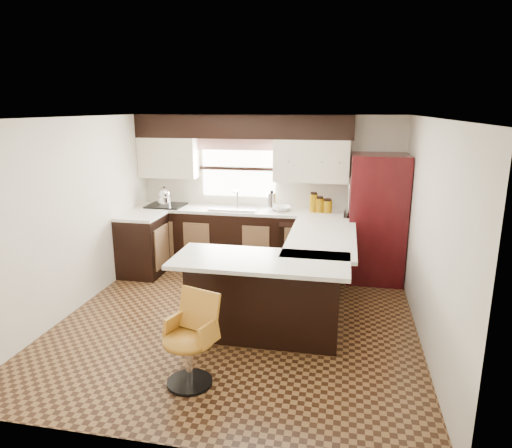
% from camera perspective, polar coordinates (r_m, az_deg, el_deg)
% --- Properties ---
extents(floor, '(4.40, 4.40, 0.00)m').
position_cam_1_polar(floor, '(5.69, -2.21, -11.77)').
color(floor, '#49301A').
rests_on(floor, ground).
extents(ceiling, '(4.40, 4.40, 0.00)m').
position_cam_1_polar(ceiling, '(5.11, -2.47, 13.15)').
color(ceiling, silver).
rests_on(ceiling, wall_back).
extents(wall_back, '(4.40, 0.00, 4.40)m').
position_cam_1_polar(wall_back, '(7.38, 1.66, 4.17)').
color(wall_back, beige).
rests_on(wall_back, floor).
extents(wall_front, '(4.40, 0.00, 4.40)m').
position_cam_1_polar(wall_front, '(3.29, -11.42, -9.38)').
color(wall_front, beige).
rests_on(wall_front, floor).
extents(wall_left, '(0.00, 4.40, 4.40)m').
position_cam_1_polar(wall_left, '(6.11, -21.87, 0.96)').
color(wall_left, beige).
rests_on(wall_left, floor).
extents(wall_right, '(0.00, 4.40, 4.40)m').
position_cam_1_polar(wall_right, '(5.21, 20.73, -1.11)').
color(wall_right, beige).
rests_on(wall_right, floor).
extents(base_cab_back, '(3.30, 0.60, 0.90)m').
position_cam_1_polar(base_cab_back, '(7.36, -2.24, -1.87)').
color(base_cab_back, black).
rests_on(base_cab_back, floor).
extents(base_cab_left, '(0.60, 0.70, 0.90)m').
position_cam_1_polar(base_cab_left, '(7.20, -13.97, -2.66)').
color(base_cab_left, black).
rests_on(base_cab_left, floor).
extents(counter_back, '(3.30, 0.60, 0.04)m').
position_cam_1_polar(counter_back, '(7.24, -2.27, 1.72)').
color(counter_back, silver).
rests_on(counter_back, base_cab_back).
extents(counter_left, '(0.60, 0.70, 0.04)m').
position_cam_1_polar(counter_left, '(7.08, -14.20, 1.00)').
color(counter_left, silver).
rests_on(counter_left, base_cab_left).
extents(soffit, '(3.40, 0.35, 0.36)m').
position_cam_1_polar(soffit, '(7.18, -1.74, 12.08)').
color(soffit, black).
rests_on(soffit, wall_back).
extents(upper_cab_left, '(0.94, 0.35, 0.64)m').
position_cam_1_polar(upper_cab_left, '(7.58, -10.83, 8.16)').
color(upper_cab_left, beige).
rests_on(upper_cab_left, wall_back).
extents(upper_cab_right, '(1.14, 0.35, 0.64)m').
position_cam_1_polar(upper_cab_right, '(7.06, 6.95, 7.87)').
color(upper_cab_right, beige).
rests_on(upper_cab_right, wall_back).
extents(window_pane, '(1.20, 0.02, 0.90)m').
position_cam_1_polar(window_pane, '(7.41, -2.19, 6.94)').
color(window_pane, white).
rests_on(window_pane, wall_back).
extents(valance, '(1.30, 0.06, 0.18)m').
position_cam_1_polar(valance, '(7.33, -2.30, 9.93)').
color(valance, '#D19B93').
rests_on(valance, wall_back).
extents(sink, '(0.75, 0.45, 0.03)m').
position_cam_1_polar(sink, '(7.22, -2.70, 1.99)').
color(sink, '#B2B2B7').
rests_on(sink, counter_back).
extents(dishwasher, '(0.58, 0.03, 0.78)m').
position_cam_1_polar(dishwasher, '(6.93, 5.29, -3.12)').
color(dishwasher, black).
rests_on(dishwasher, floor).
extents(cooktop, '(0.58, 0.50, 0.02)m').
position_cam_1_polar(cooktop, '(7.58, -11.18, 2.30)').
color(cooktop, black).
rests_on(cooktop, counter_back).
extents(peninsula_long, '(0.60, 1.95, 0.90)m').
position_cam_1_polar(peninsula_long, '(5.97, 7.64, -5.93)').
color(peninsula_long, black).
rests_on(peninsula_long, floor).
extents(peninsula_return, '(1.65, 0.60, 0.90)m').
position_cam_1_polar(peninsula_return, '(5.12, 0.96, -9.32)').
color(peninsula_return, black).
rests_on(peninsula_return, floor).
extents(counter_pen_long, '(0.84, 1.95, 0.04)m').
position_cam_1_polar(counter_pen_long, '(5.82, 8.29, -1.59)').
color(counter_pen_long, silver).
rests_on(counter_pen_long, peninsula_long).
extents(counter_pen_return, '(1.89, 0.84, 0.04)m').
position_cam_1_polar(counter_pen_return, '(4.87, 0.56, -4.62)').
color(counter_pen_return, silver).
rests_on(counter_pen_return, peninsula_return).
extents(refrigerator, '(0.80, 0.77, 1.87)m').
position_cam_1_polar(refrigerator, '(6.90, 14.87, 0.70)').
color(refrigerator, '#38090C').
rests_on(refrigerator, floor).
extents(bar_chair, '(0.59, 0.59, 0.87)m').
position_cam_1_polar(bar_chair, '(4.34, -8.47, -14.32)').
color(bar_chair, '#B27723').
rests_on(bar_chair, floor).
extents(kettle, '(0.22, 0.22, 0.30)m').
position_cam_1_polar(kettle, '(7.55, -11.38, 3.51)').
color(kettle, silver).
rests_on(kettle, cooktop).
extents(percolator, '(0.14, 0.14, 0.28)m').
position_cam_1_polar(percolator, '(7.10, 1.96, 2.81)').
color(percolator, silver).
rests_on(percolator, counter_back).
extents(mixing_bowl, '(0.39, 0.39, 0.07)m').
position_cam_1_polar(mixing_bowl, '(7.10, 3.12, 1.95)').
color(mixing_bowl, white).
rests_on(mixing_bowl, counter_back).
extents(canister_large, '(0.12, 0.12, 0.28)m').
position_cam_1_polar(canister_large, '(7.05, 7.18, 2.61)').
color(canister_large, '#956905').
rests_on(canister_large, counter_back).
extents(canister_med, '(0.13, 0.13, 0.21)m').
position_cam_1_polar(canister_med, '(7.05, 7.91, 2.32)').
color(canister_med, '#956905').
rests_on(canister_med, counter_back).
extents(canister_small, '(0.14, 0.14, 0.18)m').
position_cam_1_polar(canister_small, '(7.05, 8.91, 2.16)').
color(canister_small, '#956905').
rests_on(canister_small, counter_back).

